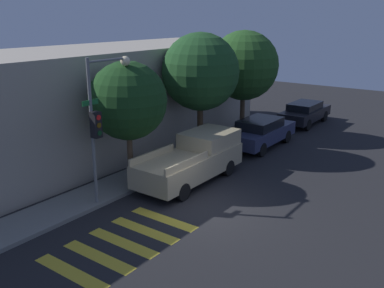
{
  "coord_description": "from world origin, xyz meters",
  "views": [
    {
      "loc": [
        -11.44,
        -7.71,
        6.61
      ],
      "look_at": [
        1.98,
        2.1,
        1.6
      ],
      "focal_mm": 40.0,
      "sensor_mm": 36.0,
      "label": 1
    }
  ],
  "objects_px": {
    "traffic_light_pole": "(102,110)",
    "sedan_near_corner": "(261,132)",
    "tree_near_corner": "(128,101)",
    "tree_midblock": "(200,72)",
    "tree_far_end": "(244,66)",
    "pickup_truck": "(194,159)",
    "sedan_middle": "(305,112)"
  },
  "relations": [
    {
      "from": "pickup_truck",
      "to": "tree_near_corner",
      "type": "xyz_separation_m",
      "value": [
        -1.87,
        1.8,
        2.5
      ]
    },
    {
      "from": "traffic_light_pole",
      "to": "sedan_near_corner",
      "type": "bearing_deg",
      "value": -7.51
    },
    {
      "from": "sedan_near_corner",
      "to": "tree_far_end",
      "type": "height_order",
      "value": "tree_far_end"
    },
    {
      "from": "sedan_middle",
      "to": "tree_far_end",
      "type": "bearing_deg",
      "value": 159.43
    },
    {
      "from": "traffic_light_pole",
      "to": "pickup_truck",
      "type": "relative_size",
      "value": 1.01
    },
    {
      "from": "tree_near_corner",
      "to": "pickup_truck",
      "type": "bearing_deg",
      "value": -44.03
    },
    {
      "from": "tree_near_corner",
      "to": "tree_midblock",
      "type": "xyz_separation_m",
      "value": [
        4.89,
        0.0,
        0.61
      ]
    },
    {
      "from": "traffic_light_pole",
      "to": "tree_near_corner",
      "type": "relative_size",
      "value": 1.06
    },
    {
      "from": "pickup_truck",
      "to": "tree_far_end",
      "type": "distance_m",
      "value": 7.98
    },
    {
      "from": "tree_near_corner",
      "to": "tree_midblock",
      "type": "bearing_deg",
      "value": 0.0
    },
    {
      "from": "tree_near_corner",
      "to": "tree_far_end",
      "type": "bearing_deg",
      "value": 0.0
    },
    {
      "from": "traffic_light_pole",
      "to": "pickup_truck",
      "type": "bearing_deg",
      "value": -19.0
    },
    {
      "from": "sedan_middle",
      "to": "traffic_light_pole",
      "type": "bearing_deg",
      "value": 175.36
    },
    {
      "from": "pickup_truck",
      "to": "tree_midblock",
      "type": "bearing_deg",
      "value": 30.87
    },
    {
      "from": "pickup_truck",
      "to": "tree_far_end",
      "type": "height_order",
      "value": "tree_far_end"
    },
    {
      "from": "tree_near_corner",
      "to": "sedan_middle",
      "type": "bearing_deg",
      "value": -7.43
    },
    {
      "from": "tree_far_end",
      "to": "sedan_middle",
      "type": "bearing_deg",
      "value": -20.57
    },
    {
      "from": "tree_far_end",
      "to": "traffic_light_pole",
      "type": "bearing_deg",
      "value": -177.18
    },
    {
      "from": "traffic_light_pole",
      "to": "sedan_middle",
      "type": "height_order",
      "value": "traffic_light_pole"
    },
    {
      "from": "pickup_truck",
      "to": "sedan_near_corner",
      "type": "distance_m",
      "value": 5.94
    },
    {
      "from": "pickup_truck",
      "to": "tree_far_end",
      "type": "relative_size",
      "value": 0.88
    },
    {
      "from": "sedan_near_corner",
      "to": "tree_midblock",
      "type": "xyz_separation_m",
      "value": [
        -2.92,
        1.8,
        3.26
      ]
    },
    {
      "from": "traffic_light_pole",
      "to": "pickup_truck",
      "type": "xyz_separation_m",
      "value": [
        3.69,
        -1.27,
        -2.51
      ]
    },
    {
      "from": "tree_near_corner",
      "to": "sedan_near_corner",
      "type": "bearing_deg",
      "value": -13.01
    },
    {
      "from": "pickup_truck",
      "to": "sedan_near_corner",
      "type": "xyz_separation_m",
      "value": [
        5.94,
        0.0,
        -0.15
      ]
    },
    {
      "from": "traffic_light_pole",
      "to": "pickup_truck",
      "type": "distance_m",
      "value": 4.64
    },
    {
      "from": "sedan_middle",
      "to": "tree_midblock",
      "type": "xyz_separation_m",
      "value": [
        -8.94,
        1.8,
        3.31
      ]
    },
    {
      "from": "traffic_light_pole",
      "to": "tree_near_corner",
      "type": "distance_m",
      "value": 1.9
    },
    {
      "from": "pickup_truck",
      "to": "sedan_near_corner",
      "type": "relative_size",
      "value": 1.11
    },
    {
      "from": "traffic_light_pole",
      "to": "tree_far_end",
      "type": "height_order",
      "value": "tree_far_end"
    },
    {
      "from": "traffic_light_pole",
      "to": "sedan_near_corner",
      "type": "height_order",
      "value": "traffic_light_pole"
    },
    {
      "from": "sedan_near_corner",
      "to": "tree_midblock",
      "type": "relative_size",
      "value": 0.8
    }
  ]
}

